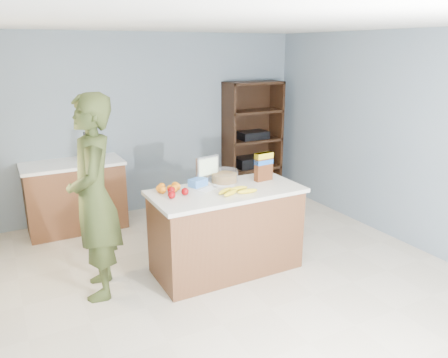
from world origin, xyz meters
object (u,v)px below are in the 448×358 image
tv (208,168)px  cereal_box (264,164)px  shelving_unit (251,142)px  counter_peninsula (226,233)px  person (94,198)px

tv → cereal_box: (0.56, -0.24, 0.02)m
tv → shelving_unit: bearing=47.0°
counter_peninsula → person: size_ratio=0.81×
shelving_unit → tv: (-1.60, -1.71, 0.19)m
counter_peninsula → cereal_box: cereal_box is taller
shelving_unit → counter_peninsula: bearing=-127.1°
tv → counter_peninsula: bearing=-82.0°
counter_peninsula → shelving_unit: shelving_unit is taller
counter_peninsula → tv: size_ratio=5.53×
shelving_unit → tv: bearing=-133.0°
person → shelving_unit: bearing=135.1°
person → cereal_box: person is taller
tv → person: bearing=-173.1°
shelving_unit → person: size_ratio=0.94×
counter_peninsula → shelving_unit: (1.55, 2.05, 0.45)m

